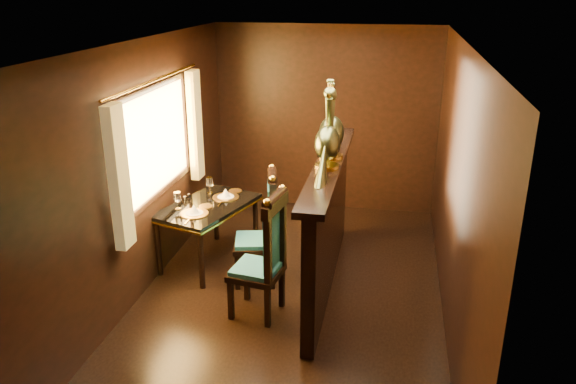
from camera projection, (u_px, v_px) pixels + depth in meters
name	position (u px, v px, depth m)	size (l,w,h in m)	color
ground	(291.00, 295.00, 5.73)	(5.00, 5.00, 0.00)	black
room_shell	(283.00, 145.00, 5.20)	(3.04, 5.04, 2.52)	black
partition	(328.00, 222.00, 5.70)	(0.26, 2.70, 1.36)	black
dining_table	(208.00, 210.00, 6.21)	(1.05, 1.35, 0.90)	black
chair_left	(268.00, 252.00, 5.16)	(0.52, 0.54, 1.28)	black
chair_right	(266.00, 224.00, 5.80)	(0.54, 0.56, 1.25)	black
peacock_left	(328.00, 128.00, 5.12)	(0.24, 0.65, 0.77)	#1C553C
peacock_right	(332.00, 118.00, 5.40)	(0.26, 0.68, 0.81)	#1C553C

